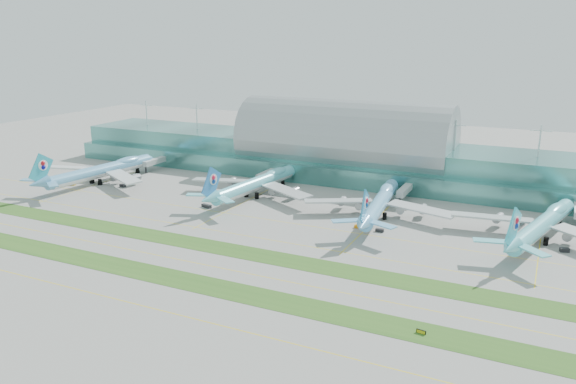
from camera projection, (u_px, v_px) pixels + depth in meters
The scene contains 21 objects.
ground at pixel (224, 251), 208.70m from camera, with size 700.00×700.00×0.00m, color gray.
terminal at pixel (344, 151), 316.83m from camera, with size 340.00×69.10×36.00m.
grass_strip_near at pixel (179, 279), 184.35m from camera, with size 420.00×12.00×0.08m, color #2D591E.
grass_strip_far at pixel (227, 249), 210.43m from camera, with size 420.00×12.00×0.08m, color #2D591E.
taxiline_a at pixel (139, 305), 166.98m from camera, with size 420.00×0.35×0.01m, color yellow.
taxiline_b at pixel (203, 264), 196.53m from camera, with size 420.00×0.35×0.01m, color yellow.
taxiline_c at pixel (248, 236), 224.35m from camera, with size 420.00×0.35×0.01m, color yellow.
taxiline_d at pixel (273, 220), 243.47m from camera, with size 420.00×0.35×0.01m, color yellow.
airliner_a at pixel (102, 170), 304.77m from camera, with size 71.69×81.89×22.54m.
airliner_b at pixel (257, 183), 279.17m from camera, with size 69.46×79.27×21.82m.
airliner_c at pixel (380, 202), 247.85m from camera, with size 67.54×77.07×21.21m.
airliner_d at pixel (543, 224), 218.25m from camera, with size 67.70×78.22×21.86m.
gse_a at pixel (72, 184), 300.54m from camera, with size 3.66×1.85×1.62m, color #C3930B.
gse_b at pixel (123, 186), 297.08m from camera, with size 3.38×1.73×1.44m, color black.
gse_c at pixel (208, 206), 260.58m from camera, with size 3.22×1.67×1.59m, color black.
gse_d at pixel (205, 206), 262.38m from camera, with size 3.24×1.74×1.33m, color black.
gse_e at pixel (358, 227), 233.59m from camera, with size 3.27×1.62×1.24m, color orange.
gse_f at pixel (380, 230), 229.11m from camera, with size 3.39×1.53×1.30m, color black.
gse_g at pixel (516, 245), 212.56m from camera, with size 4.23×2.12×1.61m, color black.
gse_h at pixel (565, 250), 207.66m from camera, with size 3.31×1.76×1.55m, color black.
taxiway_sign_east at pixel (421, 332), 150.74m from camera, with size 2.73×0.72×1.15m.
Camera 1 is at (105.40, -165.87, 77.34)m, focal length 35.00 mm.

